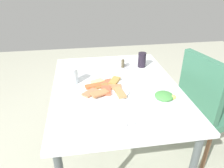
{
  "coord_description": "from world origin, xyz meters",
  "views": [
    {
      "loc": [
        1.29,
        -0.22,
        1.47
      ],
      "look_at": [
        0.02,
        -0.03,
        0.77
      ],
      "focal_mm": 34.01,
      "sensor_mm": 36.0,
      "label": 1
    }
  ],
  "objects_px": {
    "dining_table": "(116,95)",
    "spoon": "(135,115)",
    "paper_napkin": "(132,115)",
    "salad_plate_greens": "(164,97)",
    "condiment_caddy": "(122,65)",
    "pide_platter": "(106,89)",
    "drinking_glass": "(73,76)",
    "dining_chair": "(207,103)",
    "soda_can": "(142,60)",
    "fork": "(129,115)"
  },
  "relations": [
    {
      "from": "dining_table",
      "to": "drinking_glass",
      "type": "height_order",
      "value": "drinking_glass"
    },
    {
      "from": "dining_table",
      "to": "condiment_caddy",
      "type": "height_order",
      "value": "condiment_caddy"
    },
    {
      "from": "dining_table",
      "to": "fork",
      "type": "xyz_separation_m",
      "value": [
        0.35,
        0.01,
        0.08
      ]
    },
    {
      "from": "pide_platter",
      "to": "dining_chair",
      "type": "bearing_deg",
      "value": 91.27
    },
    {
      "from": "dining_chair",
      "to": "drinking_glass",
      "type": "relative_size",
      "value": 8.22
    },
    {
      "from": "paper_napkin",
      "to": "pide_platter",
      "type": "bearing_deg",
      "value": -160.23
    },
    {
      "from": "paper_napkin",
      "to": "salad_plate_greens",
      "type": "bearing_deg",
      "value": 119.57
    },
    {
      "from": "spoon",
      "to": "condiment_caddy",
      "type": "height_order",
      "value": "condiment_caddy"
    },
    {
      "from": "paper_napkin",
      "to": "spoon",
      "type": "xyz_separation_m",
      "value": [
        0.0,
        0.02,
        0.0
      ]
    },
    {
      "from": "dining_chair",
      "to": "soda_can",
      "type": "bearing_deg",
      "value": -125.86
    },
    {
      "from": "drinking_glass",
      "to": "condiment_caddy",
      "type": "bearing_deg",
      "value": 117.21
    },
    {
      "from": "dining_table",
      "to": "pide_platter",
      "type": "xyz_separation_m",
      "value": [
        0.05,
        -0.08,
        0.09
      ]
    },
    {
      "from": "salad_plate_greens",
      "to": "paper_napkin",
      "type": "bearing_deg",
      "value": -60.43
    },
    {
      "from": "pide_platter",
      "to": "soda_can",
      "type": "xyz_separation_m",
      "value": [
        -0.35,
        0.35,
        0.05
      ]
    },
    {
      "from": "soda_can",
      "to": "salad_plate_greens",
      "type": "bearing_deg",
      "value": 0.44
    },
    {
      "from": "dining_chair",
      "to": "salad_plate_greens",
      "type": "xyz_separation_m",
      "value": [
        0.18,
        -0.45,
        0.21
      ]
    },
    {
      "from": "salad_plate_greens",
      "to": "fork",
      "type": "bearing_deg",
      "value": -62.14
    },
    {
      "from": "dining_table",
      "to": "spoon",
      "type": "relative_size",
      "value": 6.2
    },
    {
      "from": "spoon",
      "to": "drinking_glass",
      "type": "bearing_deg",
      "value": -124.82
    },
    {
      "from": "soda_can",
      "to": "fork",
      "type": "height_order",
      "value": "soda_can"
    },
    {
      "from": "paper_napkin",
      "to": "spoon",
      "type": "bearing_deg",
      "value": 90.0
    },
    {
      "from": "drinking_glass",
      "to": "condiment_caddy",
      "type": "distance_m",
      "value": 0.45
    },
    {
      "from": "drinking_glass",
      "to": "dining_table",
      "type": "bearing_deg",
      "value": 72.09
    },
    {
      "from": "pide_platter",
      "to": "soda_can",
      "type": "height_order",
      "value": "soda_can"
    },
    {
      "from": "spoon",
      "to": "dining_chair",
      "type": "bearing_deg",
      "value": 133.03
    },
    {
      "from": "soda_can",
      "to": "dining_chair",
      "type": "bearing_deg",
      "value": 54.14
    },
    {
      "from": "paper_napkin",
      "to": "spoon",
      "type": "relative_size",
      "value": 0.68
    },
    {
      "from": "drinking_glass",
      "to": "condiment_caddy",
      "type": "relative_size",
      "value": 1.02
    },
    {
      "from": "dining_table",
      "to": "salad_plate_greens",
      "type": "relative_size",
      "value": 5.6
    },
    {
      "from": "dining_table",
      "to": "drinking_glass",
      "type": "relative_size",
      "value": 10.03
    },
    {
      "from": "salad_plate_greens",
      "to": "condiment_caddy",
      "type": "bearing_deg",
      "value": -161.74
    },
    {
      "from": "spoon",
      "to": "condiment_caddy",
      "type": "xyz_separation_m",
      "value": [
        -0.65,
        0.06,
        0.02
      ]
    },
    {
      "from": "salad_plate_greens",
      "to": "spoon",
      "type": "height_order",
      "value": "salad_plate_greens"
    },
    {
      "from": "dining_chair",
      "to": "salad_plate_greens",
      "type": "bearing_deg",
      "value": -67.84
    },
    {
      "from": "drinking_glass",
      "to": "dining_chair",
      "type": "bearing_deg",
      "value": 83.1
    },
    {
      "from": "spoon",
      "to": "pide_platter",
      "type": "bearing_deg",
      "value": -139.72
    },
    {
      "from": "fork",
      "to": "condiment_caddy",
      "type": "xyz_separation_m",
      "value": [
        -0.65,
        0.09,
        0.02
      ]
    },
    {
      "from": "spoon",
      "to": "paper_napkin",
      "type": "bearing_deg",
      "value": -72.43
    },
    {
      "from": "dining_table",
      "to": "paper_napkin",
      "type": "height_order",
      "value": "paper_napkin"
    },
    {
      "from": "dining_table",
      "to": "paper_napkin",
      "type": "xyz_separation_m",
      "value": [
        0.35,
        0.03,
        0.08
      ]
    },
    {
      "from": "pide_platter",
      "to": "paper_napkin",
      "type": "bearing_deg",
      "value": 19.77
    },
    {
      "from": "drinking_glass",
      "to": "spoon",
      "type": "distance_m",
      "value": 0.57
    },
    {
      "from": "drinking_glass",
      "to": "soda_can",
      "type": "bearing_deg",
      "value": 109.92
    },
    {
      "from": "dining_chair",
      "to": "soda_can",
      "type": "distance_m",
      "value": 0.62
    },
    {
      "from": "dining_table",
      "to": "fork",
      "type": "relative_size",
      "value": 6.14
    },
    {
      "from": "paper_napkin",
      "to": "drinking_glass",
      "type": "bearing_deg",
      "value": -143.87
    },
    {
      "from": "dining_table",
      "to": "pide_platter",
      "type": "height_order",
      "value": "pide_platter"
    },
    {
      "from": "soda_can",
      "to": "paper_napkin",
      "type": "bearing_deg",
      "value": -20.29
    },
    {
      "from": "pide_platter",
      "to": "drinking_glass",
      "type": "relative_size",
      "value": 2.89
    },
    {
      "from": "paper_napkin",
      "to": "condiment_caddy",
      "type": "bearing_deg",
      "value": 173.4
    }
  ]
}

